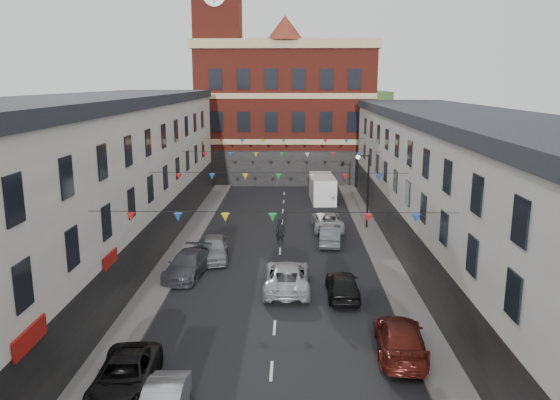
# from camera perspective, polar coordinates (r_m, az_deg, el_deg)

# --- Properties ---
(ground) EXTENTS (160.00, 160.00, 0.00)m
(ground) POSITION_cam_1_polar(r_m,az_deg,el_deg) (30.52, -0.33, -9.97)
(ground) COLOR black
(ground) RESTS_ON ground
(pavement_left) EXTENTS (1.80, 64.00, 0.15)m
(pavement_left) POSITION_cam_1_polar(r_m,az_deg,el_deg) (33.24, -12.34, -8.21)
(pavement_left) COLOR #605E5B
(pavement_left) RESTS_ON ground
(pavement_right) EXTENTS (1.80, 64.00, 0.15)m
(pavement_right) POSITION_cam_1_polar(r_m,az_deg,el_deg) (32.91, 12.00, -8.41)
(pavement_right) COLOR #605E5B
(pavement_right) RESTS_ON ground
(terrace_left) EXTENTS (8.40, 56.00, 10.70)m
(terrace_left) POSITION_cam_1_polar(r_m,az_deg,el_deg) (32.42, -21.60, 0.38)
(terrace_left) COLOR beige
(terrace_left) RESTS_ON ground
(terrace_right) EXTENTS (8.40, 56.00, 9.70)m
(terrace_right) POSITION_cam_1_polar(r_m,az_deg,el_deg) (31.94, 21.34, -0.69)
(terrace_right) COLOR beige
(terrace_right) RESTS_ON ground
(civic_building) EXTENTS (20.60, 13.30, 18.50)m
(civic_building) POSITION_cam_1_polar(r_m,az_deg,el_deg) (66.27, 0.57, 9.35)
(civic_building) COLOR maroon
(civic_building) RESTS_ON ground
(clock_tower) EXTENTS (5.60, 5.60, 30.00)m
(clock_tower) POSITION_cam_1_polar(r_m,az_deg,el_deg) (63.86, -6.44, 15.26)
(clock_tower) COLOR maroon
(clock_tower) RESTS_ON ground
(distant_hill) EXTENTS (40.00, 14.00, 10.00)m
(distant_hill) POSITION_cam_1_polar(r_m,az_deg,el_deg) (90.59, -1.80, 8.15)
(distant_hill) COLOR #264620
(distant_hill) RESTS_ON ground
(street_lamp) EXTENTS (1.10, 0.36, 6.00)m
(street_lamp) POSITION_cam_1_polar(r_m,az_deg,el_deg) (43.30, 8.88, 1.97)
(street_lamp) COLOR black
(street_lamp) RESTS_ON ground
(car_left_c) EXTENTS (2.43, 4.84, 1.31)m
(car_left_c) POSITION_cam_1_polar(r_m,az_deg,el_deg) (22.50, -15.89, -17.22)
(car_left_c) COLOR black
(car_left_c) RESTS_ON ground
(car_left_d) EXTENTS (2.63, 5.19, 1.44)m
(car_left_d) POSITION_cam_1_polar(r_m,az_deg,el_deg) (33.70, -9.64, -6.65)
(car_left_d) COLOR #404148
(car_left_d) RESTS_ON ground
(car_left_e) EXTENTS (2.36, 4.77, 1.56)m
(car_left_e) POSITION_cam_1_polar(r_m,az_deg,el_deg) (36.42, -6.93, -5.01)
(car_left_e) COLOR gray
(car_left_e) RESTS_ON ground
(car_right_c) EXTENTS (2.48, 5.19, 1.46)m
(car_right_c) POSITION_cam_1_polar(r_m,az_deg,el_deg) (24.79, 12.44, -13.93)
(car_right_c) COLOR #551711
(car_right_c) RESTS_ON ground
(car_right_d) EXTENTS (1.72, 4.26, 1.45)m
(car_right_d) POSITION_cam_1_polar(r_m,az_deg,el_deg) (30.25, 6.57, -8.78)
(car_right_d) COLOR black
(car_right_d) RESTS_ON ground
(car_right_e) EXTENTS (1.81, 4.29, 1.38)m
(car_right_e) POSITION_cam_1_polar(r_m,az_deg,el_deg) (39.66, 5.27, -3.66)
(car_right_e) COLOR #4B4F53
(car_right_e) RESTS_ON ground
(car_right_f) EXTENTS (2.51, 5.13, 1.40)m
(car_right_f) POSITION_cam_1_polar(r_m,az_deg,el_deg) (43.70, 4.95, -2.13)
(car_right_f) COLOR #A1A3A6
(car_right_f) RESTS_ON ground
(moving_car) EXTENTS (2.56, 5.50, 1.52)m
(moving_car) POSITION_cam_1_polar(r_m,az_deg,el_deg) (31.17, 0.75, -7.98)
(moving_car) COLOR #B1B5B8
(moving_car) RESTS_ON ground
(white_van) EXTENTS (2.45, 5.78, 2.51)m
(white_van) POSITION_cam_1_polar(r_m,az_deg,el_deg) (53.72, 4.44, 1.21)
(white_van) COLOR silver
(white_van) RESTS_ON ground
(pedestrian) EXTENTS (0.80, 0.65, 1.90)m
(pedestrian) POSITION_cam_1_polar(r_m,az_deg,el_deg) (39.34, 0.02, -3.35)
(pedestrian) COLOR black
(pedestrian) RESTS_ON ground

